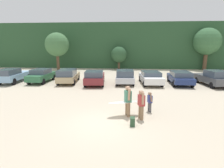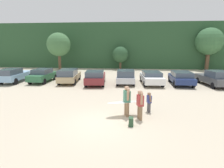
{
  "view_description": "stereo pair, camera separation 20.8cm",
  "coord_description": "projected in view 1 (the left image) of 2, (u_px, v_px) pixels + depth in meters",
  "views": [
    {
      "loc": [
        1.25,
        -9.12,
        4.04
      ],
      "look_at": [
        0.08,
        5.21,
        1.05
      ],
      "focal_mm": 29.76,
      "sensor_mm": 36.0,
      "label": 1
    },
    {
      "loc": [
        1.46,
        -9.1,
        4.04
      ],
      "look_at": [
        0.08,
        5.21,
        1.05
      ],
      "focal_mm": 29.76,
      "sensor_mm": 36.0,
      "label": 2
    }
  ],
  "objects": [
    {
      "name": "tree_left",
      "position": [
        57.0,
        45.0,
        29.94
      ],
      "size": [
        3.8,
        3.8,
        6.08
      ],
      "color": "brown",
      "rests_on": "ground_plane"
    },
    {
      "name": "backpack_dropped",
      "position": [
        133.0,
        122.0,
        9.47
      ],
      "size": [
        0.24,
        0.34,
        0.45
      ],
      "color": "#2D4C33",
      "rests_on": "ground_plane"
    },
    {
      "name": "person_child",
      "position": [
        150.0,
        101.0,
        11.4
      ],
      "size": [
        0.3,
        0.55,
        1.24
      ],
      "rotation": [
        0.0,
        0.0,
        3.42
      ],
      "color": "#4C4C51",
      "rests_on": "ground_plane"
    },
    {
      "name": "parked_car_white",
      "position": [
        151.0,
        77.0,
        19.7
      ],
      "size": [
        2.25,
        4.62,
        1.35
      ],
      "rotation": [
        0.0,
        0.0,
        1.64
      ],
      "color": "white",
      "rests_on": "ground_plane"
    },
    {
      "name": "parked_car_maroon",
      "position": [
        95.0,
        77.0,
        19.41
      ],
      "size": [
        2.39,
        4.72,
        1.51
      ],
      "rotation": [
        0.0,
        0.0,
        1.68
      ],
      "color": "maroon",
      "rests_on": "ground_plane"
    },
    {
      "name": "parked_car_forest_green",
      "position": [
        42.0,
        75.0,
        20.71
      ],
      "size": [
        1.85,
        4.19,
        1.48
      ],
      "rotation": [
        0.0,
        0.0,
        1.55
      ],
      "color": "#2D6642",
      "rests_on": "ground_plane"
    },
    {
      "name": "parked_car_tan",
      "position": [
        68.0,
        76.0,
        20.25
      ],
      "size": [
        2.29,
        4.74,
        1.55
      ],
      "rotation": [
        0.0,
        0.0,
        1.68
      ],
      "color": "tan",
      "rests_on": "ground_plane"
    },
    {
      "name": "ground_plane",
      "position": [
        103.0,
        123.0,
        9.82
      ],
      "size": [
        120.0,
        120.0,
        0.0
      ],
      "primitive_type": "plane",
      "color": "beige"
    },
    {
      "name": "surfboard_white",
      "position": [
        126.0,
        102.0,
        10.75
      ],
      "size": [
        2.18,
        1.18,
        0.13
      ],
      "rotation": [
        0.0,
        0.0,
        3.44
      ],
      "color": "white"
    },
    {
      "name": "parked_car_sky_blue",
      "position": [
        13.0,
        75.0,
        20.37
      ],
      "size": [
        1.9,
        4.61,
        1.59
      ],
      "rotation": [
        0.0,
        0.0,
        1.61
      ],
      "color": "#84ADD1",
      "rests_on": "ground_plane"
    },
    {
      "name": "hillside_ridge",
      "position": [
        121.0,
        46.0,
        38.03
      ],
      "size": [
        108.0,
        12.0,
        7.96
      ],
      "primitive_type": "cube",
      "color": "#284C2D",
      "rests_on": "ground_plane"
    },
    {
      "name": "parked_car_navy",
      "position": [
        180.0,
        77.0,
        19.4
      ],
      "size": [
        2.05,
        4.28,
        1.4
      ],
      "rotation": [
        0.0,
        0.0,
        1.55
      ],
      "color": "navy",
      "rests_on": "ground_plane"
    },
    {
      "name": "parked_car_dark_gray",
      "position": [
        213.0,
        78.0,
        18.87
      ],
      "size": [
        2.4,
        4.57,
        1.61
      ],
      "rotation": [
        0.0,
        0.0,
        1.7
      ],
      "color": "#4C4F54",
      "rests_on": "ground_plane"
    },
    {
      "name": "parked_car_silver",
      "position": [
        125.0,
        76.0,
        19.95
      ],
      "size": [
        1.98,
        4.56,
        1.53
      ],
      "rotation": [
        0.0,
        0.0,
        1.59
      ],
      "color": "silver",
      "rests_on": "ground_plane"
    },
    {
      "name": "tree_far_right",
      "position": [
        207.0,
        42.0,
        30.26
      ],
      "size": [
        4.36,
        4.36,
        6.86
      ],
      "color": "brown",
      "rests_on": "ground_plane"
    },
    {
      "name": "tree_far_left",
      "position": [
        119.0,
        55.0,
        31.44
      ],
      "size": [
        2.7,
        2.7,
        3.87
      ],
      "color": "brown",
      "rests_on": "ground_plane"
    },
    {
      "name": "person_adult",
      "position": [
        128.0,
        99.0,
        10.67
      ],
      "size": [
        0.44,
        0.73,
        1.79
      ],
      "rotation": [
        0.0,
        0.0,
        3.42
      ],
      "color": "#8C6B4C",
      "rests_on": "ground_plane"
    },
    {
      "name": "person_companion",
      "position": [
        141.0,
        103.0,
        10.21
      ],
      "size": [
        0.4,
        0.62,
        1.65
      ],
      "rotation": [
        0.0,
        0.0,
        3.42
      ],
      "color": "#8C6B4C",
      "rests_on": "ground_plane"
    }
  ]
}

